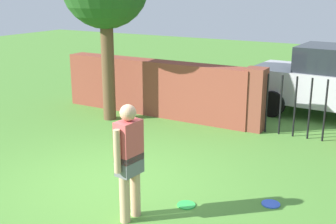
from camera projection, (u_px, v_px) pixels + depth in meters
The scene contains 6 objects.
ground_plane at pixel (111, 182), 7.14m from camera, with size 40.00×40.00×0.00m, color #4C8433.
brick_wall at pixel (154, 88), 10.83m from camera, with size 4.98×0.50×1.35m, color brown.
person at pixel (129, 157), 5.78m from camera, with size 0.26×0.54×1.62m.
fence_gate at pixel (303, 106), 9.08m from camera, with size 2.50×0.44×1.40m.
frisbee_blue at pixel (271, 204), 6.40m from camera, with size 0.27×0.27×0.02m, color blue.
frisbee_green at pixel (186, 205), 6.37m from camera, with size 0.27×0.27×0.02m, color green.
Camera 1 is at (4.07, -5.22, 3.05)m, focal length 46.77 mm.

